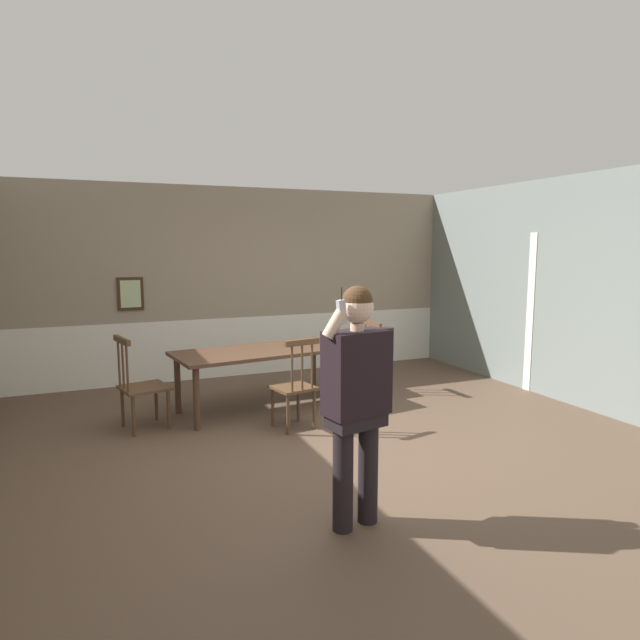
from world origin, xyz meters
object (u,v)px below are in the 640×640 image
at_px(chair_by_doorway, 140,385).
at_px(chair_near_window, 359,359).
at_px(chair_at_table_head, 295,386).
at_px(dining_table, 261,356).
at_px(person_figure, 357,390).

bearing_deg(chair_by_doorway, chair_near_window, 84.15).
bearing_deg(chair_at_table_head, dining_table, 86.85).
height_order(chair_at_table_head, person_figure, person_figure).
distance_m(dining_table, chair_at_table_head, 0.85).
relative_size(chair_near_window, person_figure, 0.56).
xyz_separation_m(dining_table, person_figure, (-0.18, -2.88, 0.32)).
relative_size(chair_by_doorway, chair_at_table_head, 1.02).
height_order(chair_near_window, chair_at_table_head, chair_at_table_head).
bearing_deg(person_figure, chair_near_window, -127.74).
xyz_separation_m(chair_near_window, person_figure, (-1.57, -3.07, 0.51)).
distance_m(chair_at_table_head, person_figure, 2.13).
bearing_deg(dining_table, chair_at_table_head, -81.89).
height_order(chair_near_window, chair_by_doorway, chair_by_doorway).
relative_size(dining_table, chair_near_window, 2.25).
relative_size(chair_by_doorway, person_figure, 0.60).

